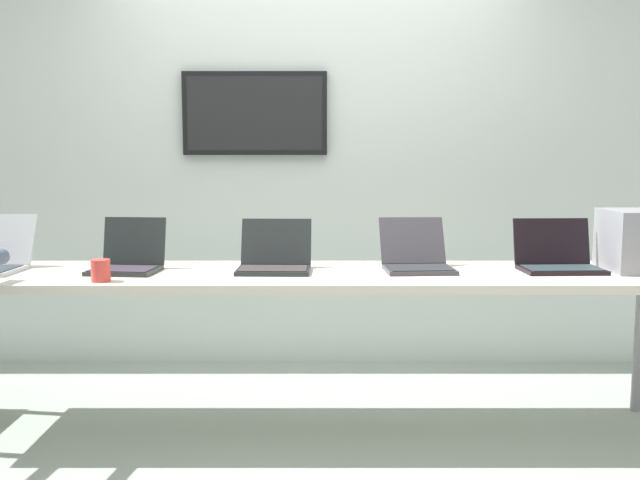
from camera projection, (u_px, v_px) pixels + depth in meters
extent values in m
cube|color=#96A297|center=(311.00, 433.00, 3.34)|extent=(8.00, 8.00, 0.04)
cube|color=silver|center=(313.00, 148.00, 4.30)|extent=(8.00, 0.06, 2.74)
cube|color=black|center=(255.00, 114.00, 4.22)|extent=(0.88, 0.05, 0.51)
cube|color=black|center=(254.00, 113.00, 4.20)|extent=(0.82, 0.02, 0.45)
cube|color=beige|center=(311.00, 276.00, 3.25)|extent=(3.57, 0.70, 0.04)
cylinder|color=gray|center=(638.00, 342.00, 3.55)|extent=(0.05, 0.05, 0.74)
cube|color=#ADB0B2|center=(3.00, 239.00, 3.39)|extent=(0.31, 0.13, 0.24)
cube|color=#1C2827|center=(3.00, 239.00, 3.40)|extent=(0.28, 0.11, 0.21)
cube|color=#222827|center=(124.00, 271.00, 3.22)|extent=(0.33, 0.27, 0.02)
cube|color=#352D3A|center=(123.00, 269.00, 3.21)|extent=(0.30, 0.21, 0.00)
cube|color=#222827|center=(134.00, 241.00, 3.35)|extent=(0.31, 0.09, 0.23)
cube|color=white|center=(134.00, 241.00, 3.35)|extent=(0.28, 0.07, 0.20)
cube|color=black|center=(273.00, 270.00, 3.23)|extent=(0.35, 0.24, 0.02)
cube|color=#342D2E|center=(273.00, 268.00, 3.22)|extent=(0.32, 0.19, 0.00)
cube|color=black|center=(276.00, 241.00, 3.37)|extent=(0.34, 0.10, 0.22)
cube|color=black|center=(276.00, 242.00, 3.38)|extent=(0.32, 0.08, 0.19)
cube|color=#39363C|center=(419.00, 270.00, 3.25)|extent=(0.34, 0.27, 0.02)
cube|color=#26282C|center=(419.00, 268.00, 3.24)|extent=(0.30, 0.22, 0.00)
cube|color=#39363C|center=(412.00, 240.00, 3.42)|extent=(0.33, 0.14, 0.22)
cube|color=#3C4B82|center=(411.00, 241.00, 3.42)|extent=(0.30, 0.12, 0.19)
cube|color=black|center=(561.00, 270.00, 3.25)|extent=(0.38, 0.24, 0.02)
cube|color=#273439|center=(562.00, 268.00, 3.23)|extent=(0.35, 0.19, 0.00)
cube|color=black|center=(551.00, 241.00, 3.37)|extent=(0.37, 0.08, 0.22)
cube|color=white|center=(551.00, 241.00, 3.37)|extent=(0.35, 0.06, 0.19)
cylinder|color=#D23E37|center=(100.00, 271.00, 2.99)|extent=(0.08, 0.08, 0.10)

